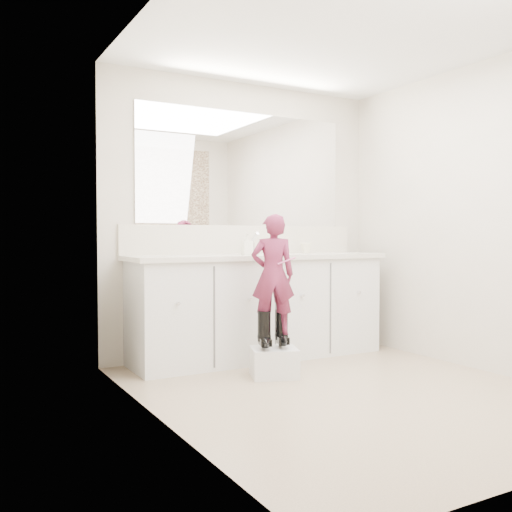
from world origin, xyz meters
TOP-DOWN VIEW (x-y plane):
  - floor at (0.00, 0.00)m, footprint 3.00×3.00m
  - ceiling at (0.00, 0.00)m, footprint 3.00×3.00m
  - wall_back at (0.00, 1.50)m, footprint 2.60×0.00m
  - wall_left at (-1.30, 0.00)m, footprint 0.00×3.00m
  - wall_right at (1.30, 0.00)m, footprint 0.00×3.00m
  - vanity_cabinet at (0.00, 1.23)m, footprint 2.20×0.55m
  - countertop at (0.00, 1.21)m, footprint 2.28×0.58m
  - backsplash at (0.00, 1.49)m, footprint 2.28×0.03m
  - mirror at (0.00, 1.49)m, footprint 2.00×0.02m
  - faucet at (0.00, 1.38)m, footprint 0.08×0.08m
  - cup at (0.52, 1.28)m, footprint 0.12×0.12m
  - soap_bottle at (-0.14, 1.19)m, footprint 0.09×0.09m
  - step_stool at (-0.22, 0.60)m, footprint 0.41×0.38m
  - boot_left at (-0.30, 0.62)m, footprint 0.16×0.21m
  - boot_right at (-0.15, 0.62)m, footprint 0.16×0.21m
  - toddler at (-0.22, 0.62)m, footprint 0.38×0.32m
  - toothbrush at (-0.15, 0.54)m, footprint 0.13×0.06m

SIDE VIEW (x-z plane):
  - floor at x=0.00m, z-range 0.00..0.00m
  - step_stool at x=-0.22m, z-range 0.00..0.21m
  - boot_left at x=-0.30m, z-range 0.21..0.49m
  - boot_right at x=-0.15m, z-range 0.21..0.49m
  - vanity_cabinet at x=0.00m, z-range 0.00..0.85m
  - toddler at x=-0.22m, z-range 0.31..1.21m
  - toothbrush at x=-0.15m, z-range 0.83..0.89m
  - countertop at x=0.00m, z-range 0.85..0.89m
  - cup at x=0.52m, z-range 0.89..0.99m
  - faucet at x=0.00m, z-range 0.89..0.99m
  - soap_bottle at x=-0.14m, z-range 0.89..1.06m
  - backsplash at x=0.00m, z-range 0.89..1.14m
  - wall_back at x=0.00m, z-range -0.10..2.50m
  - wall_left at x=-1.30m, z-range -0.30..2.70m
  - wall_right at x=1.30m, z-range -0.30..2.70m
  - mirror at x=0.00m, z-range 1.14..2.14m
  - ceiling at x=0.00m, z-range 2.40..2.40m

